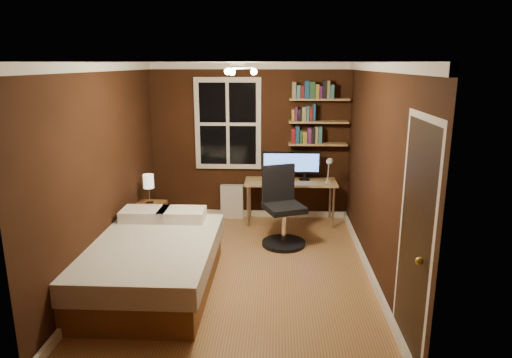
{
  "coord_description": "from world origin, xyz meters",
  "views": [
    {
      "loc": [
        0.43,
        -5.18,
        2.49
      ],
      "look_at": [
        0.17,
        0.45,
        1.06
      ],
      "focal_mm": 32.0,
      "sensor_mm": 36.0,
      "label": 1
    }
  ],
  "objects_px": {
    "desk_lamp": "(329,170)",
    "office_chair": "(282,214)",
    "radiator": "(232,201)",
    "desk": "(290,185)",
    "monitor_right": "(305,166)",
    "bed": "(149,263)",
    "bedside_lamp": "(149,189)",
    "monitor_left": "(277,166)",
    "nightstand": "(151,220)"
  },
  "relations": [
    {
      "from": "desk",
      "to": "monitor_right",
      "type": "relative_size",
      "value": 2.96
    },
    {
      "from": "bedside_lamp",
      "to": "radiator",
      "type": "xyz_separation_m",
      "value": [
        1.11,
        0.92,
        -0.45
      ]
    },
    {
      "from": "office_chair",
      "to": "nightstand",
      "type": "bearing_deg",
      "value": 152.3
    },
    {
      "from": "bed",
      "to": "monitor_left",
      "type": "height_order",
      "value": "monitor_left"
    },
    {
      "from": "bed",
      "to": "desk",
      "type": "relative_size",
      "value": 1.42
    },
    {
      "from": "monitor_left",
      "to": "desk_lamp",
      "type": "relative_size",
      "value": 1.11
    },
    {
      "from": "nightstand",
      "to": "bedside_lamp",
      "type": "height_order",
      "value": "bedside_lamp"
    },
    {
      "from": "bed",
      "to": "bedside_lamp",
      "type": "relative_size",
      "value": 4.71
    },
    {
      "from": "bed",
      "to": "monitor_right",
      "type": "height_order",
      "value": "monitor_right"
    },
    {
      "from": "radiator",
      "to": "desk",
      "type": "relative_size",
      "value": 0.38
    },
    {
      "from": "monitor_left",
      "to": "monitor_right",
      "type": "xyz_separation_m",
      "value": [
        0.43,
        0.0,
        0.0
      ]
    },
    {
      "from": "monitor_left",
      "to": "desk_lamp",
      "type": "height_order",
      "value": "monitor_left"
    },
    {
      "from": "desk",
      "to": "monitor_right",
      "type": "xyz_separation_m",
      "value": [
        0.22,
        0.07,
        0.29
      ]
    },
    {
      "from": "bed",
      "to": "radiator",
      "type": "relative_size",
      "value": 3.71
    },
    {
      "from": "radiator",
      "to": "monitor_right",
      "type": "bearing_deg",
      "value": -5.52
    },
    {
      "from": "radiator",
      "to": "monitor_left",
      "type": "xyz_separation_m",
      "value": [
        0.74,
        -0.11,
        0.64
      ]
    },
    {
      "from": "desk_lamp",
      "to": "office_chair",
      "type": "relative_size",
      "value": 0.4
    },
    {
      "from": "monitor_right",
      "to": "bedside_lamp",
      "type": "bearing_deg",
      "value": -160.62
    },
    {
      "from": "bed",
      "to": "bedside_lamp",
      "type": "bearing_deg",
      "value": 104.61
    },
    {
      "from": "nightstand",
      "to": "monitor_right",
      "type": "height_order",
      "value": "monitor_right"
    },
    {
      "from": "office_chair",
      "to": "radiator",
      "type": "bearing_deg",
      "value": 104.38
    },
    {
      "from": "desk",
      "to": "bed",
      "type": "bearing_deg",
      "value": -125.88
    },
    {
      "from": "desk",
      "to": "office_chair",
      "type": "bearing_deg",
      "value": -98.33
    },
    {
      "from": "radiator",
      "to": "monitor_left",
      "type": "distance_m",
      "value": 0.98
    },
    {
      "from": "radiator",
      "to": "office_chair",
      "type": "bearing_deg",
      "value": -53.38
    },
    {
      "from": "desk",
      "to": "monitor_right",
      "type": "distance_m",
      "value": 0.37
    },
    {
      "from": "monitor_left",
      "to": "desk",
      "type": "bearing_deg",
      "value": -19.0
    },
    {
      "from": "bedside_lamp",
      "to": "desk",
      "type": "bearing_deg",
      "value": 19.54
    },
    {
      "from": "desk",
      "to": "office_chair",
      "type": "xyz_separation_m",
      "value": [
        -0.13,
        -0.92,
        -0.19
      ]
    },
    {
      "from": "monitor_left",
      "to": "desk_lamp",
      "type": "xyz_separation_m",
      "value": [
        0.79,
        -0.23,
        -0.01
      ]
    },
    {
      "from": "nightstand",
      "to": "monitor_right",
      "type": "distance_m",
      "value": 2.51
    },
    {
      "from": "bed",
      "to": "monitor_left",
      "type": "bearing_deg",
      "value": 58.61
    },
    {
      "from": "monitor_right",
      "to": "office_chair",
      "type": "xyz_separation_m",
      "value": [
        -0.36,
        -0.99,
        -0.47
      ]
    },
    {
      "from": "monitor_right",
      "to": "radiator",
      "type": "bearing_deg",
      "value": 174.48
    },
    {
      "from": "desk_lamp",
      "to": "office_chair",
      "type": "height_order",
      "value": "desk_lamp"
    },
    {
      "from": "bedside_lamp",
      "to": "monitor_left",
      "type": "xyz_separation_m",
      "value": [
        1.85,
        0.8,
        0.18
      ]
    },
    {
      "from": "bed",
      "to": "radiator",
      "type": "height_order",
      "value": "bed"
    },
    {
      "from": "desk",
      "to": "nightstand",
      "type": "bearing_deg",
      "value": -160.46
    },
    {
      "from": "monitor_left",
      "to": "radiator",
      "type": "bearing_deg",
      "value": 171.3
    },
    {
      "from": "bedside_lamp",
      "to": "monitor_right",
      "type": "xyz_separation_m",
      "value": [
        2.29,
        0.8,
        0.18
      ]
    },
    {
      "from": "desk_lamp",
      "to": "monitor_right",
      "type": "bearing_deg",
      "value": 147.28
    },
    {
      "from": "bed",
      "to": "desk_lamp",
      "type": "relative_size",
      "value": 4.66
    },
    {
      "from": "radiator",
      "to": "office_chair",
      "type": "height_order",
      "value": "office_chair"
    },
    {
      "from": "monitor_left",
      "to": "nightstand",
      "type": "bearing_deg",
      "value": -156.54
    },
    {
      "from": "radiator",
      "to": "monitor_left",
      "type": "bearing_deg",
      "value": -8.7
    },
    {
      "from": "monitor_left",
      "to": "monitor_right",
      "type": "bearing_deg",
      "value": 0.0
    },
    {
      "from": "bedside_lamp",
      "to": "radiator",
      "type": "relative_size",
      "value": 0.79
    },
    {
      "from": "monitor_right",
      "to": "office_chair",
      "type": "bearing_deg",
      "value": -109.91
    },
    {
      "from": "radiator",
      "to": "desk_lamp",
      "type": "height_order",
      "value": "desk_lamp"
    },
    {
      "from": "office_chair",
      "to": "monitor_left",
      "type": "bearing_deg",
      "value": 72.12
    }
  ]
}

